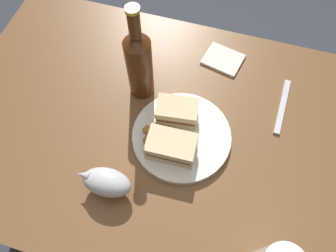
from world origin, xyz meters
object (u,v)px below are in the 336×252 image
at_px(gravy_boat, 106,182).
at_px(cider_bottle, 139,63).
at_px(plate, 182,136).
at_px(sandwich_half_right, 171,146).
at_px(napkin, 223,59).
at_px(fork, 282,106).
at_px(sandwich_half_left, 177,112).

bearing_deg(gravy_boat, cider_bottle, -87.32).
bearing_deg(gravy_boat, plate, -126.80).
height_order(sandwich_half_right, napkin, sandwich_half_right).
xyz_separation_m(cider_bottle, napkin, (-0.20, -0.17, -0.11)).
bearing_deg(plate, cider_bottle, -38.48).
height_order(gravy_boat, cider_bottle, cider_bottle).
xyz_separation_m(gravy_boat, cider_bottle, (0.01, -0.30, 0.07)).
distance_m(plate, sandwich_half_right, 0.06).
xyz_separation_m(sandwich_half_right, napkin, (-0.07, -0.34, -0.04)).
relative_size(gravy_boat, cider_bottle, 0.44).
relative_size(sandwich_half_right, fork, 0.68).
bearing_deg(gravy_boat, sandwich_half_left, -115.63).
xyz_separation_m(plate, sandwich_half_right, (0.01, 0.05, 0.04)).
distance_m(sandwich_half_left, cider_bottle, 0.16).
relative_size(plate, napkin, 2.34).
xyz_separation_m(plate, gravy_boat, (0.13, 0.18, 0.03)).
bearing_deg(gravy_boat, fork, -137.20).
bearing_deg(fork, sandwich_half_left, -62.02).
xyz_separation_m(sandwich_half_left, gravy_boat, (0.11, 0.22, -0.00)).
bearing_deg(napkin, sandwich_half_right, 78.98).
relative_size(sandwich_half_left, sandwich_half_right, 0.93).
height_order(sandwich_half_left, napkin, sandwich_half_left).
bearing_deg(sandwich_half_left, napkin, -108.03).
xyz_separation_m(sandwich_half_left, napkin, (-0.08, -0.24, -0.04)).
distance_m(sandwich_half_right, cider_bottle, 0.23).
distance_m(cider_bottle, napkin, 0.28).
distance_m(gravy_boat, napkin, 0.50).
height_order(cider_bottle, fork, cider_bottle).
relative_size(sandwich_half_left, gravy_boat, 0.87).
xyz_separation_m(plate, napkin, (-0.05, -0.28, -0.00)).
bearing_deg(cider_bottle, plate, 141.52).
bearing_deg(cider_bottle, sandwich_half_right, 128.55).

